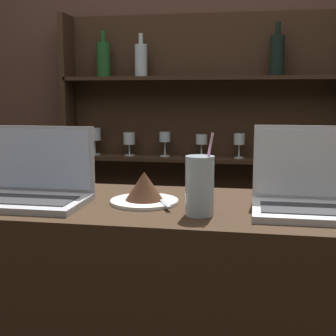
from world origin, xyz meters
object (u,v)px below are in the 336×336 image
object	(u,v)px
laptop_near	(31,186)
water_glass	(200,186)
laptop_far	(308,193)
cake_plate	(144,190)

from	to	relation	value
laptop_near	water_glass	xyz separation A→B (m)	(0.50, -0.06, 0.03)
water_glass	laptop_near	bearing A→B (deg)	173.40
laptop_far	cake_plate	size ratio (longest dim) A/B	1.48
laptop_near	water_glass	world-z (taller)	laptop_near
laptop_near	laptop_far	distance (m)	0.78
cake_plate	water_glass	distance (m)	0.21
laptop_far	water_glass	distance (m)	0.30
laptop_far	laptop_near	bearing A→B (deg)	-177.71
laptop_near	water_glass	bearing A→B (deg)	-6.60
laptop_far	water_glass	bearing A→B (deg)	-162.48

